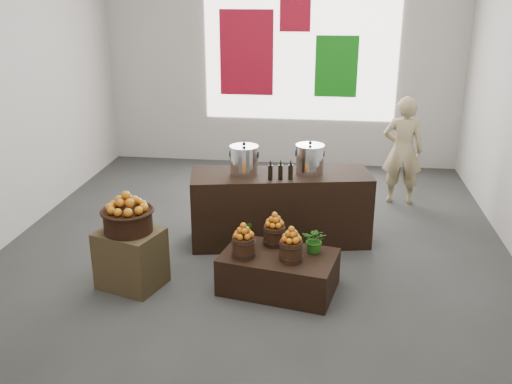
# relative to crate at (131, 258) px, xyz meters

# --- Properties ---
(ground) EXTENTS (7.00, 7.00, 0.00)m
(ground) POSITION_rel_crate_xyz_m (1.15, 1.08, -0.31)
(ground) COLOR #333331
(ground) RESTS_ON ground
(back_wall) EXTENTS (6.00, 0.04, 4.00)m
(back_wall) POSITION_rel_crate_xyz_m (1.15, 4.58, 1.69)
(back_wall) COLOR #AFA9A1
(back_wall) RESTS_ON ground
(back_opening) EXTENTS (3.20, 0.02, 2.40)m
(back_opening) POSITION_rel_crate_xyz_m (1.45, 4.56, 1.69)
(back_opening) COLOR white
(back_opening) RESTS_ON back_wall
(deco_red_left) EXTENTS (0.90, 0.04, 1.40)m
(deco_red_left) POSITION_rel_crate_xyz_m (0.55, 4.55, 1.59)
(deco_red_left) COLOR maroon
(deco_red_left) RESTS_ON back_wall
(deco_green_right) EXTENTS (0.70, 0.04, 1.00)m
(deco_green_right) POSITION_rel_crate_xyz_m (2.05, 4.55, 1.39)
(deco_green_right) COLOR #127312
(deco_green_right) RESTS_ON back_wall
(deco_red_upper) EXTENTS (0.50, 0.04, 0.50)m
(deco_red_upper) POSITION_rel_crate_xyz_m (1.35, 4.55, 2.19)
(deco_red_upper) COLOR maroon
(deco_red_upper) RESTS_ON back_wall
(crate) EXTENTS (0.74, 0.67, 0.61)m
(crate) POSITION_rel_crate_xyz_m (0.00, 0.00, 0.00)
(crate) COLOR #4E3D24
(crate) RESTS_ON ground
(wicker_basket) EXTENTS (0.49, 0.49, 0.22)m
(wicker_basket) POSITION_rel_crate_xyz_m (0.00, 0.00, 0.42)
(wicker_basket) COLOR black
(wicker_basket) RESTS_ON crate
(apples_in_basket) EXTENTS (0.38, 0.38, 0.21)m
(apples_in_basket) POSITION_rel_crate_xyz_m (0.00, 0.00, 0.63)
(apples_in_basket) COLOR #A40A05
(apples_in_basket) RESTS_ON wicker_basket
(display_table) EXTENTS (1.26, 0.92, 0.39)m
(display_table) POSITION_rel_crate_xyz_m (1.53, 0.11, -0.11)
(display_table) COLOR black
(display_table) RESTS_ON ground
(apple_bucket_front_left) EXTENTS (0.23, 0.23, 0.21)m
(apple_bucket_front_left) POSITION_rel_crate_xyz_m (1.18, 0.02, 0.19)
(apple_bucket_front_left) COLOR #341E0E
(apple_bucket_front_left) RESTS_ON display_table
(apples_in_bucket_front_left) EXTENTS (0.17, 0.17, 0.15)m
(apples_in_bucket_front_left) POSITION_rel_crate_xyz_m (1.18, 0.02, 0.38)
(apples_in_bucket_front_left) COLOR #A40A05
(apples_in_bucket_front_left) RESTS_ON apple_bucket_front_left
(apple_bucket_front_right) EXTENTS (0.23, 0.23, 0.21)m
(apple_bucket_front_right) POSITION_rel_crate_xyz_m (1.65, -0.01, 0.19)
(apple_bucket_front_right) COLOR #341E0E
(apple_bucket_front_right) RESTS_ON display_table
(apples_in_bucket_front_right) EXTENTS (0.17, 0.17, 0.15)m
(apples_in_bucket_front_right) POSITION_rel_crate_xyz_m (1.65, -0.01, 0.38)
(apples_in_bucket_front_right) COLOR #A40A05
(apples_in_bucket_front_right) RESTS_ON apple_bucket_front_right
(apple_bucket_rear) EXTENTS (0.23, 0.23, 0.21)m
(apple_bucket_rear) POSITION_rel_crate_xyz_m (1.46, 0.34, 0.19)
(apple_bucket_rear) COLOR #341E0E
(apple_bucket_rear) RESTS_ON display_table
(apples_in_bucket_rear) EXTENTS (0.17, 0.17, 0.15)m
(apples_in_bucket_rear) POSITION_rel_crate_xyz_m (1.46, 0.34, 0.38)
(apples_in_bucket_rear) COLOR #A40A05
(apples_in_bucket_rear) RESTS_ON apple_bucket_rear
(herb_garnish_right) EXTENTS (0.29, 0.27, 0.28)m
(herb_garnish_right) POSITION_rel_crate_xyz_m (1.88, 0.21, 0.23)
(herb_garnish_right) COLOR #1F5F14
(herb_garnish_right) RESTS_ON display_table
(herb_garnish_left) EXTENTS (0.17, 0.14, 0.27)m
(herb_garnish_left) POSITION_rel_crate_xyz_m (1.15, 0.27, 0.22)
(herb_garnish_left) COLOR #1F5F14
(herb_garnish_left) RESTS_ON display_table
(counter) EXTENTS (2.21, 1.07, 0.87)m
(counter) POSITION_rel_crate_xyz_m (1.43, 1.29, 0.13)
(counter) COLOR black
(counter) RESTS_ON ground
(stock_pot_left) EXTENTS (0.33, 0.33, 0.33)m
(stock_pot_left) POSITION_rel_crate_xyz_m (1.01, 1.21, 0.73)
(stock_pot_left) COLOR silver
(stock_pot_left) RESTS_ON counter
(stock_pot_center) EXTENTS (0.33, 0.33, 0.33)m
(stock_pot_center) POSITION_rel_crate_xyz_m (1.77, 1.36, 0.73)
(stock_pot_center) COLOR silver
(stock_pot_center) RESTS_ON counter
(oil_cruets) EXTENTS (0.24, 0.10, 0.24)m
(oil_cruets) POSITION_rel_crate_xyz_m (1.48, 1.08, 0.68)
(oil_cruets) COLOR black
(oil_cruets) RESTS_ON counter
(shopper) EXTENTS (0.59, 0.41, 1.55)m
(shopper) POSITION_rel_crate_xyz_m (3.02, 2.84, 0.47)
(shopper) COLOR #9E8B61
(shopper) RESTS_ON ground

